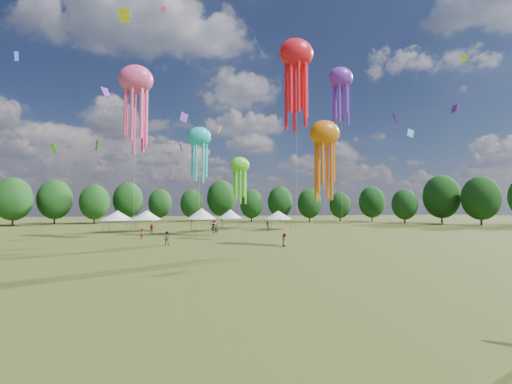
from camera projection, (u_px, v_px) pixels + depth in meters
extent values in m
plane|color=#384416|center=(302.00, 337.00, 12.32)|extent=(300.00, 300.00, 0.00)
imported|color=gray|center=(166.00, 238.00, 41.01)|extent=(0.88, 0.71, 1.71)
imported|color=gray|center=(214.00, 225.00, 68.00)|extent=(0.82, 1.05, 1.91)
imported|color=gray|center=(267.00, 226.00, 65.63)|extent=(0.83, 0.98, 1.75)
imported|color=gray|center=(214.00, 229.00, 58.87)|extent=(1.26, 1.19, 1.71)
imported|color=gray|center=(152.00, 228.00, 59.21)|extent=(1.08, 0.87, 1.72)
imported|color=gray|center=(216.00, 229.00, 58.24)|extent=(1.51, 0.56, 1.60)
imported|color=gray|center=(141.00, 234.00, 48.40)|extent=(0.45, 0.61, 1.53)
imported|color=gray|center=(284.00, 240.00, 39.89)|extent=(0.68, 0.87, 1.57)
cylinder|color=#47474C|center=(103.00, 227.00, 59.44)|extent=(0.08, 0.08, 2.09)
cylinder|color=#47474C|center=(108.00, 226.00, 63.43)|extent=(0.08, 0.08, 2.09)
cylinder|color=#47474C|center=(127.00, 227.00, 60.18)|extent=(0.08, 0.08, 2.09)
cylinder|color=#47474C|center=(131.00, 226.00, 64.16)|extent=(0.08, 0.08, 2.09)
cube|color=white|center=(117.00, 221.00, 61.85)|extent=(4.45, 4.45, 0.10)
cone|color=white|center=(117.00, 215.00, 61.89)|extent=(5.79, 5.79, 1.79)
cylinder|color=#47474C|center=(134.00, 226.00, 61.54)|extent=(0.08, 0.08, 2.12)
cylinder|color=#47474C|center=(138.00, 225.00, 65.29)|extent=(0.08, 0.08, 2.12)
cylinder|color=#47474C|center=(156.00, 226.00, 62.23)|extent=(0.08, 0.08, 2.12)
cylinder|color=#47474C|center=(158.00, 225.00, 65.98)|extent=(0.08, 0.08, 2.12)
cube|color=white|center=(147.00, 220.00, 63.81)|extent=(4.22, 4.22, 0.10)
cone|color=white|center=(147.00, 215.00, 63.85)|extent=(5.49, 5.49, 1.81)
cylinder|color=#47474C|center=(191.00, 226.00, 60.06)|extent=(0.08, 0.08, 2.33)
cylinder|color=#47474C|center=(191.00, 225.00, 63.81)|extent=(0.08, 0.08, 2.33)
cylinder|color=#47474C|center=(212.00, 226.00, 60.75)|extent=(0.08, 0.08, 2.33)
cylinder|color=#47474C|center=(211.00, 225.00, 64.51)|extent=(0.08, 0.08, 2.33)
cube|color=white|center=(202.00, 219.00, 62.33)|extent=(4.22, 4.22, 0.10)
cone|color=white|center=(202.00, 213.00, 62.38)|extent=(5.49, 5.49, 2.00)
cylinder|color=#47474C|center=(223.00, 224.00, 67.84)|extent=(0.08, 0.08, 2.15)
cylinder|color=#47474C|center=(221.00, 224.00, 71.25)|extent=(0.08, 0.08, 2.15)
cylinder|color=#47474C|center=(240.00, 224.00, 68.47)|extent=(0.08, 0.08, 2.15)
cylinder|color=#47474C|center=(237.00, 223.00, 71.88)|extent=(0.08, 0.08, 2.15)
cube|color=white|center=(230.00, 219.00, 69.91)|extent=(3.87, 3.87, 0.10)
cone|color=white|center=(230.00, 214.00, 69.95)|extent=(5.03, 5.03, 1.84)
cylinder|color=#47474C|center=(271.00, 225.00, 66.64)|extent=(0.08, 0.08, 2.02)
cylinder|color=#47474C|center=(267.00, 224.00, 70.54)|extent=(0.08, 0.08, 2.02)
cylinder|color=#47474C|center=(290.00, 225.00, 67.36)|extent=(0.08, 0.08, 2.02)
cylinder|color=#47474C|center=(285.00, 224.00, 71.26)|extent=(0.08, 0.08, 2.02)
cube|color=white|center=(278.00, 219.00, 68.99)|extent=(4.37, 4.37, 0.10)
cone|color=white|center=(278.00, 215.00, 69.03)|extent=(5.68, 5.68, 1.73)
ellipsoid|color=#18D3D3|center=(200.00, 137.00, 51.51)|extent=(3.55, 2.49, 3.02)
cylinder|color=beige|center=(199.00, 187.00, 51.19)|extent=(0.03, 0.03, 15.57)
ellipsoid|color=red|center=(296.00, 53.00, 48.78)|extent=(5.09, 3.56, 4.33)
cylinder|color=beige|center=(297.00, 146.00, 48.21)|extent=(0.03, 0.03, 27.14)
ellipsoid|color=orange|center=(324.00, 133.00, 38.86)|extent=(3.61, 2.53, 3.07)
cylinder|color=beige|center=(325.00, 190.00, 38.58)|extent=(0.03, 0.03, 13.30)
ellipsoid|color=#F6488C|center=(136.00, 79.00, 47.42)|extent=(4.80, 3.36, 4.08)
cylinder|color=beige|center=(135.00, 159.00, 46.95)|extent=(0.03, 0.03, 22.83)
ellipsoid|color=#61F027|center=(240.00, 165.00, 46.70)|extent=(2.68, 1.88, 2.28)
cylinder|color=beige|center=(240.00, 203.00, 46.48)|extent=(0.03, 0.03, 10.58)
ellipsoid|color=purple|center=(341.00, 78.00, 65.48)|extent=(4.94, 3.46, 4.20)
cylinder|color=beige|center=(341.00, 154.00, 64.86)|extent=(0.03, 0.03, 30.00)
cube|color=#F6488C|center=(215.00, 48.00, 51.69)|extent=(0.45, 0.90, 1.01)
cube|color=purple|center=(184.00, 118.00, 76.47)|extent=(1.90, 1.23, 2.56)
cube|color=red|center=(311.00, 53.00, 69.20)|extent=(0.33, 0.78, 0.83)
cube|color=#E6F319|center=(220.00, 130.00, 53.51)|extent=(0.54, 1.18, 1.29)
cube|color=#F6488C|center=(163.00, 9.00, 61.37)|extent=(0.79, 0.56, 0.94)
cube|color=purple|center=(454.00, 109.00, 53.65)|extent=(0.71, 1.43, 1.55)
cube|color=#E6F319|center=(124.00, 15.00, 51.71)|extent=(1.58, 0.81, 1.96)
cube|color=#61F027|center=(97.00, 145.00, 71.16)|extent=(1.25, 1.61, 2.47)
cube|color=blue|center=(16.00, 56.00, 44.59)|extent=(0.27, 1.31, 1.45)
cube|color=#18D3D3|center=(257.00, 43.00, 56.02)|extent=(1.26, 2.29, 2.26)
cube|color=purple|center=(394.00, 118.00, 74.63)|extent=(1.24, 1.77, 2.10)
cube|color=orange|center=(320.00, 130.00, 86.88)|extent=(0.60, 1.26, 1.55)
cube|color=#E6F319|center=(464.00, 58.00, 41.49)|extent=(0.62, 0.36, 0.88)
cube|color=#61F027|center=(54.00, 149.00, 70.68)|extent=(1.98, 1.84, 2.07)
cube|color=blue|center=(181.00, 147.00, 56.59)|extent=(0.60, 1.22, 1.35)
cube|color=#18D3D3|center=(410.00, 133.00, 53.85)|extent=(1.48, 0.42, 1.63)
cube|color=purple|center=(106.00, 92.00, 40.66)|extent=(1.12, 1.08, 1.29)
cube|color=red|center=(200.00, 135.00, 71.37)|extent=(0.73, 1.54, 2.13)
cylinder|color=#38281C|center=(13.00, 219.00, 80.65)|extent=(0.44, 0.44, 3.36)
ellipsoid|color=#173E14|center=(13.00, 199.00, 80.85)|extent=(8.40, 8.40, 10.51)
cylinder|color=#38281C|center=(54.00, 218.00, 89.00)|extent=(0.44, 0.44, 3.41)
ellipsoid|color=#173E14|center=(55.00, 199.00, 89.21)|extent=(8.53, 8.53, 10.66)
cylinder|color=#38281C|center=(94.00, 218.00, 90.36)|extent=(0.44, 0.44, 3.07)
ellipsoid|color=#173E14|center=(95.00, 202.00, 90.55)|extent=(7.66, 7.66, 9.58)
cylinder|color=#38281C|center=(128.00, 216.00, 99.83)|extent=(0.44, 0.44, 3.43)
ellipsoid|color=#173E14|center=(128.00, 200.00, 100.03)|extent=(8.58, 8.58, 10.73)
cylinder|color=#38281C|center=(160.00, 216.00, 106.93)|extent=(0.44, 0.44, 2.95)
ellipsoid|color=#173E14|center=(160.00, 203.00, 107.11)|extent=(7.37, 7.37, 9.21)
cylinder|color=#38281C|center=(192.00, 217.00, 104.93)|extent=(0.44, 0.44, 2.89)
ellipsoid|color=#173E14|center=(192.00, 203.00, 105.10)|extent=(7.23, 7.23, 9.04)
cylinder|color=#38281C|center=(221.00, 215.00, 111.04)|extent=(0.44, 0.44, 3.84)
ellipsoid|color=#173E14|center=(221.00, 198.00, 111.27)|extent=(9.60, 9.60, 11.99)
cylinder|color=#38281C|center=(251.00, 217.00, 101.67)|extent=(0.44, 0.44, 2.84)
ellipsoid|color=#173E14|center=(251.00, 204.00, 101.84)|extent=(7.11, 7.11, 8.89)
cylinder|color=#38281C|center=(280.00, 216.00, 106.00)|extent=(0.44, 0.44, 3.16)
ellipsoid|color=#173E14|center=(280.00, 202.00, 106.18)|extent=(7.91, 7.91, 9.88)
cylinder|color=#38281C|center=(310.00, 217.00, 101.75)|extent=(0.44, 0.44, 2.88)
ellipsoid|color=#173E14|center=(310.00, 203.00, 101.92)|extent=(7.21, 7.21, 9.01)
cylinder|color=#38281C|center=(340.00, 217.00, 105.63)|extent=(0.44, 0.44, 2.63)
ellipsoid|color=#173E14|center=(340.00, 205.00, 105.79)|extent=(6.57, 6.57, 8.22)
cylinder|color=#38281C|center=(372.00, 216.00, 103.83)|extent=(0.44, 0.44, 3.13)
ellipsoid|color=#173E14|center=(372.00, 202.00, 104.01)|extent=(7.81, 7.81, 9.77)
cylinder|color=#38281C|center=(405.00, 218.00, 92.68)|extent=(0.44, 0.44, 2.72)
ellipsoid|color=#173E14|center=(405.00, 204.00, 92.84)|extent=(6.80, 6.80, 8.50)
cylinder|color=#38281C|center=(442.00, 217.00, 91.55)|extent=(0.44, 0.44, 3.81)
ellipsoid|color=#173E14|center=(441.00, 197.00, 91.78)|extent=(9.52, 9.52, 11.90)
cylinder|color=#38281C|center=(481.00, 218.00, 83.24)|extent=(0.44, 0.44, 3.51)
ellipsoid|color=#173E14|center=(481.00, 198.00, 83.45)|extent=(8.78, 8.78, 10.97)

